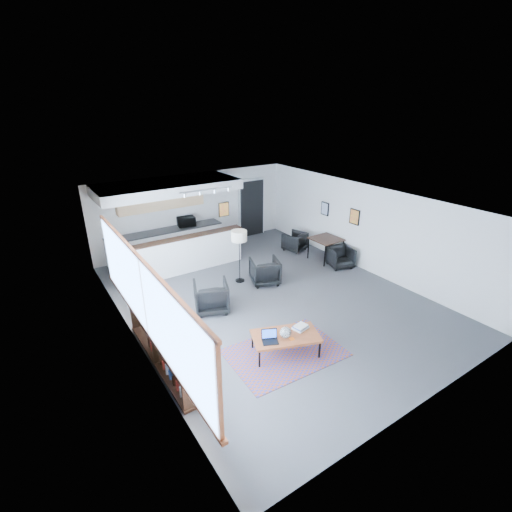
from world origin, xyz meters
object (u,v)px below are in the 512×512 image
microwave (186,221)px  dining_chair_far (295,242)px  armchair_right (265,270)px  coffee_table (286,336)px  laptop (270,338)px  book_stack (300,327)px  armchair_left (211,295)px  dining_table (326,240)px  ceramic_pot (286,332)px  dining_chair_near (340,258)px  floor_lamp (239,238)px

microwave → dining_chair_far: bearing=-22.9°
armchair_right → dining_chair_far: armchair_right is taller
coffee_table → laptop: size_ratio=3.89×
coffee_table → laptop: laptop is taller
coffee_table → book_stack: bearing=21.7°
armchair_left → dining_table: (4.54, 0.77, 0.26)m
ceramic_pot → armchair_right: armchair_right is taller
armchair_right → dining_chair_near: 2.62m
floor_lamp → dining_table: bearing=-3.7°
armchair_left → dining_chair_near: armchair_left is taller
coffee_table → dining_table: bearing=58.0°
ceramic_pot → armchair_right: 3.31m
dining_chair_near → coffee_table: bearing=-132.5°
book_stack → microwave: size_ratio=0.61×
laptop → microwave: (0.96, 6.21, 0.61)m
ceramic_pot → floor_lamp: size_ratio=0.15×
floor_lamp → book_stack: bearing=-99.0°
floor_lamp → microwave: 2.91m
microwave → floor_lamp: bearing=-75.4°
dining_chair_near → dining_chair_far: 1.90m
book_stack → floor_lamp: bearing=81.0°
armchair_right → armchair_left: bearing=33.6°
laptop → book_stack: bearing=22.9°
floor_lamp → microwave: floor_lamp is taller
dining_chair_far → armchair_right: bearing=14.9°
coffee_table → dining_table: size_ratio=1.73×
coffee_table → book_stack: (0.40, 0.01, 0.08)m
microwave → ceramic_pot: bearing=-87.8°
dining_chair_far → coffee_table: bearing=31.3°
armchair_left → armchair_right: 2.02m
book_stack → floor_lamp: 3.49m
dining_chair_near → ceramic_pot: bearing=-132.2°
coffee_table → floor_lamp: (0.92, 3.35, 0.92)m
ceramic_pot → dining_chair_far: 5.82m
laptop → dining_table: dining_table is taller
microwave → armchair_right: bearing=-67.3°
book_stack → microwave: bearing=88.2°
coffee_table → ceramic_pot: (-0.05, -0.06, 0.15)m
book_stack → microwave: (0.19, 6.23, 0.64)m
dining_chair_far → dining_table: bearing=86.4°
ceramic_pot → armchair_right: (1.52, 2.94, -0.16)m
ceramic_pot → dining_chair_near: (4.11, 2.54, -0.25)m
coffee_table → dining_chair_near: dining_chair_near is taller
dining_table → dining_chair_near: dining_table is taller
dining_chair_far → laptop: bearing=28.3°
armchair_right → coffee_table: bearing=82.1°
ceramic_pot → dining_chair_near: ceramic_pot is taller
laptop → dining_chair_near: bearing=53.4°
floor_lamp → dining_chair_far: bearing=19.4°
dining_chair_far → ceramic_pot: bearing=31.2°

